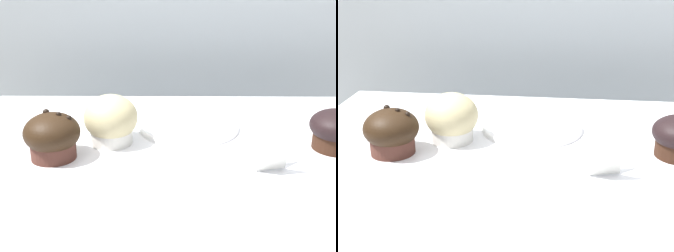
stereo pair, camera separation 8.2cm
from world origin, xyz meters
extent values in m
cube|color=#A8B2B7|center=(0.00, 0.60, 0.90)|extent=(3.20, 0.10, 1.80)
cylinder|color=#49271F|center=(-0.29, -0.03, 0.95)|extent=(0.08, 0.08, 0.05)
ellipsoid|color=black|center=(-0.29, -0.03, 0.98)|extent=(0.10, 0.10, 0.07)
sphere|color=black|center=(-0.26, -0.03, 1.00)|extent=(0.01, 0.01, 0.01)
sphere|color=black|center=(-0.28, -0.03, 1.01)|extent=(0.01, 0.01, 0.01)
sphere|color=black|center=(-0.30, -0.01, 1.01)|extent=(0.01, 0.01, 0.01)
cylinder|color=black|center=(0.21, 0.02, 0.95)|extent=(0.08, 0.08, 0.04)
cylinder|color=silver|center=(-0.20, 0.04, 0.96)|extent=(0.08, 0.08, 0.05)
ellipsoid|color=tan|center=(-0.20, 0.04, 0.98)|extent=(0.10, 0.10, 0.08)
cylinder|color=white|center=(-0.05, 0.11, 0.93)|extent=(0.20, 0.20, 0.01)
torus|color=white|center=(-0.05, 0.11, 0.94)|extent=(0.20, 0.20, 0.01)
cube|color=white|center=(0.07, -0.06, 0.96)|extent=(0.05, 0.03, 0.06)
cube|color=silver|center=(0.07, -0.08, 0.96)|extent=(0.05, 0.03, 0.06)
camera|label=1|loc=(-0.09, -0.75, 1.28)|focal=50.00mm
camera|label=2|loc=(-0.01, -0.75, 1.28)|focal=50.00mm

